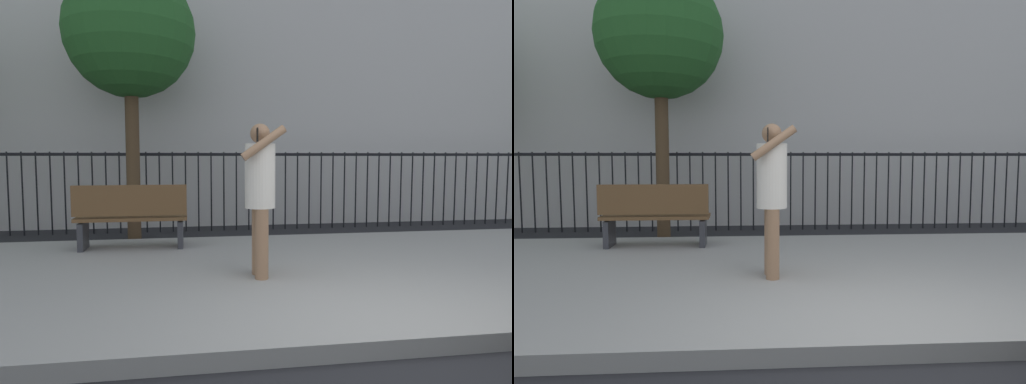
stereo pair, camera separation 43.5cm
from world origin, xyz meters
TOP-DOWN VIEW (x-y plane):
  - ground_plane at (0.00, 0.00)m, footprint 60.00×60.00m
  - sidewalk at (0.00, 2.20)m, footprint 28.00×4.40m
  - building_facade at (0.00, 8.50)m, footprint 28.00×4.00m
  - iron_fence at (0.00, 5.90)m, footprint 12.03×0.04m
  - pedestrian_on_phone at (-1.06, 1.89)m, footprint 0.50×0.66m
  - street_bench at (-2.68, 3.58)m, footprint 1.60×0.45m
  - street_tree_mid at (-2.84, 5.17)m, footprint 2.28×2.28m

SIDE VIEW (x-z plane):
  - ground_plane at x=0.00m, z-range 0.00..0.00m
  - sidewalk at x=0.00m, z-range 0.00..0.15m
  - street_bench at x=-2.68m, z-range 0.18..1.13m
  - iron_fence at x=0.00m, z-range 0.22..1.82m
  - pedestrian_on_phone at x=-1.06m, z-range 0.29..2.01m
  - street_tree_mid at x=-2.84m, z-range 1.24..6.08m
  - building_facade at x=0.00m, z-range 0.00..11.01m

